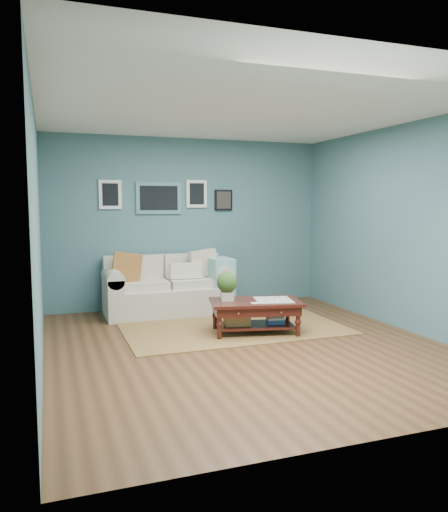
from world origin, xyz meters
name	(u,v)px	position (x,y,z in m)	size (l,w,h in m)	color
room_shell	(244,230)	(-0.01, 0.06, 1.36)	(5.00, 5.02, 2.70)	brown
area_rug	(226,323)	(0.15, 1.12, 0.01)	(2.91, 2.33, 0.01)	brown
loveseat	(172,287)	(-0.40, 2.03, 0.40)	(1.90, 0.86, 0.98)	beige
coffee_table	(251,306)	(0.26, 0.50, 0.35)	(1.25, 0.89, 0.80)	black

